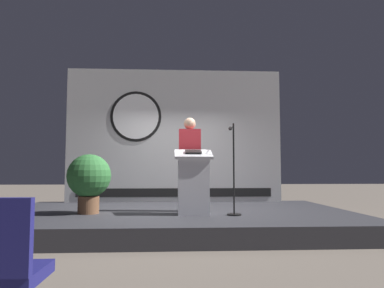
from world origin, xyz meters
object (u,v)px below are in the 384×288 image
Objects in this scene: microphone_stand at (233,183)px; potted_plant at (89,178)px; podium at (193,183)px; speaker_person at (190,163)px; audience_chair_left at (1,264)px.

microphone_stand is 2.49m from potted_plant.
podium is 1.81m from potted_plant.
microphone_stand is (0.67, -0.11, 0.00)m from podium.
potted_plant is at bearing -171.34° from speaker_person.
speaker_person is 1.12× the size of microphone_stand.
potted_plant reaches higher than audience_chair_left.
microphone_stand reaches higher than audience_chair_left.
speaker_person is 0.98m from microphone_stand.
microphone_stand is at bearing -9.12° from podium.
podium is 1.25× the size of audience_chair_left.
speaker_person is at bearing 72.97° from audience_chair_left.
speaker_person is (-0.04, 0.48, 0.35)m from podium.
microphone_stand is 1.73× the size of audience_chair_left.
potted_plant is at bearing 173.30° from podium.
audience_chair_left is (0.43, -4.07, -0.41)m from potted_plant.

